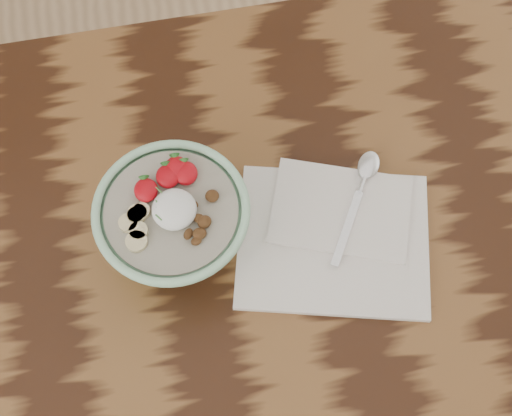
% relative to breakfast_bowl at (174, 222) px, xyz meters
% --- Properties ---
extents(table, '(1.60, 0.90, 0.75)m').
position_rel_breakfast_bowl_xyz_m(table, '(0.01, -0.07, -0.16)').
color(table, black).
rests_on(table, ground).
extents(breakfast_bowl, '(0.20, 0.20, 0.13)m').
position_rel_breakfast_bowl_xyz_m(breakfast_bowl, '(0.00, 0.00, 0.00)').
color(breakfast_bowl, '#A0D7AD').
rests_on(breakfast_bowl, table).
extents(napkin, '(0.30, 0.27, 0.02)m').
position_rel_breakfast_bowl_xyz_m(napkin, '(0.21, -0.03, -0.06)').
color(napkin, white).
rests_on(napkin, table).
extents(spoon, '(0.11, 0.17, 0.01)m').
position_rel_breakfast_bowl_xyz_m(spoon, '(0.27, 0.03, -0.05)').
color(spoon, silver).
rests_on(spoon, napkin).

